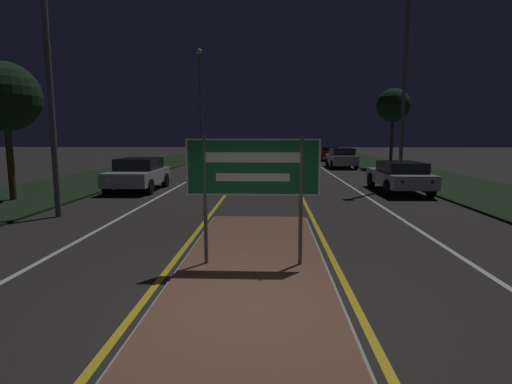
% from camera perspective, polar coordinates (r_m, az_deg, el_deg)
% --- Properties ---
extents(ground_plane, '(160.00, 160.00, 0.00)m').
position_cam_1_polar(ground_plane, '(5.79, -1.34, -17.02)').
color(ground_plane, '#282623').
extents(median_island, '(2.76, 8.84, 0.10)m').
position_cam_1_polar(median_island, '(7.54, -0.44, -10.60)').
color(median_island, '#999993').
rests_on(median_island, ground_plane).
extents(verge_left, '(5.00, 100.00, 0.08)m').
position_cam_1_polar(verge_left, '(27.19, -19.04, 2.53)').
color(verge_left, black).
rests_on(verge_left, ground_plane).
extents(verge_right, '(5.00, 100.00, 0.08)m').
position_cam_1_polar(verge_right, '(26.96, 22.08, 2.34)').
color(verge_right, black).
rests_on(verge_right, ground_plane).
extents(centre_line_yellow_left, '(0.12, 70.00, 0.01)m').
position_cam_1_polar(centre_line_yellow_left, '(30.39, -1.41, 3.44)').
color(centre_line_yellow_left, gold).
rests_on(centre_line_yellow_left, ground_plane).
extents(centre_line_yellow_right, '(0.12, 70.00, 0.01)m').
position_cam_1_polar(centre_line_yellow_right, '(30.36, 4.53, 3.41)').
color(centre_line_yellow_right, gold).
rests_on(centre_line_yellow_right, ground_plane).
extents(lane_line_white_left, '(0.12, 70.00, 0.01)m').
position_cam_1_polar(lane_line_white_left, '(30.67, -6.33, 3.44)').
color(lane_line_white_left, silver).
rests_on(lane_line_white_left, ground_plane).
extents(lane_line_white_right, '(0.12, 70.00, 0.01)m').
position_cam_1_polar(lane_line_white_right, '(30.58, 9.46, 3.36)').
color(lane_line_white_right, silver).
rests_on(lane_line_white_right, ground_plane).
extents(edge_line_white_left, '(0.10, 70.00, 0.01)m').
position_cam_1_polar(edge_line_white_left, '(31.25, -11.79, 3.40)').
color(edge_line_white_left, silver).
rests_on(edge_line_white_left, ground_plane).
extents(edge_line_white_right, '(0.10, 70.00, 0.01)m').
position_cam_1_polar(edge_line_white_right, '(31.10, 14.96, 3.28)').
color(edge_line_white_right, silver).
rests_on(edge_line_white_right, ground_plane).
extents(highway_sign, '(2.41, 0.07, 2.40)m').
position_cam_1_polar(highway_sign, '(7.17, -0.46, 2.84)').
color(highway_sign, '#56565B').
rests_on(highway_sign, median_island).
extents(streetlight_left_far, '(0.48, 0.48, 10.53)m').
position_cam_1_polar(streetlight_left_far, '(39.42, -7.97, 13.68)').
color(streetlight_left_far, '#56565B').
rests_on(streetlight_left_far, ground_plane).
extents(streetlight_right_near, '(0.46, 0.46, 10.61)m').
position_cam_1_polar(streetlight_right_near, '(20.23, 20.65, 18.53)').
color(streetlight_right_near, '#56565B').
rests_on(streetlight_right_near, ground_plane).
extents(car_receding_0, '(1.94, 4.49, 1.34)m').
position_cam_1_polar(car_receding_0, '(18.44, 19.82, 2.22)').
color(car_receding_0, '#B7B7BC').
rests_on(car_receding_0, ground_plane).
extents(car_receding_1, '(1.97, 4.22, 1.51)m').
position_cam_1_polar(car_receding_1, '(31.17, 12.11, 4.83)').
color(car_receding_1, '#B7B7BC').
rests_on(car_receding_1, ground_plane).
extents(car_receding_2, '(1.96, 4.71, 1.38)m').
position_cam_1_polar(car_receding_2, '(40.58, 10.19, 5.52)').
color(car_receding_2, maroon).
rests_on(car_receding_2, ground_plane).
extents(car_approaching_0, '(2.04, 4.06, 1.44)m').
position_cam_1_polar(car_approaching_0, '(18.75, -16.48, 2.55)').
color(car_approaching_0, '#B7B7BC').
rests_on(car_approaching_0, ground_plane).
extents(car_approaching_1, '(1.84, 4.76, 1.38)m').
position_cam_1_polar(car_approaching_1, '(31.56, -3.18, 4.93)').
color(car_approaching_1, '#4C514C').
rests_on(car_approaching_1, ground_plane).
extents(car_approaching_2, '(1.97, 4.82, 1.44)m').
position_cam_1_polar(car_approaching_2, '(45.45, -5.92, 5.89)').
color(car_approaching_2, silver).
rests_on(car_approaching_2, ground_plane).
extents(roadside_palm_left, '(2.49, 2.49, 5.02)m').
position_cam_1_polar(roadside_palm_left, '(17.38, -32.23, 11.38)').
color(roadside_palm_left, '#4C3823').
rests_on(roadside_palm_left, verge_left).
extents(roadside_palm_right, '(2.41, 2.41, 5.78)m').
position_cam_1_polar(roadside_palm_right, '(31.48, 19.01, 11.57)').
color(roadside_palm_right, '#4C3823').
rests_on(roadside_palm_right, verge_right).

